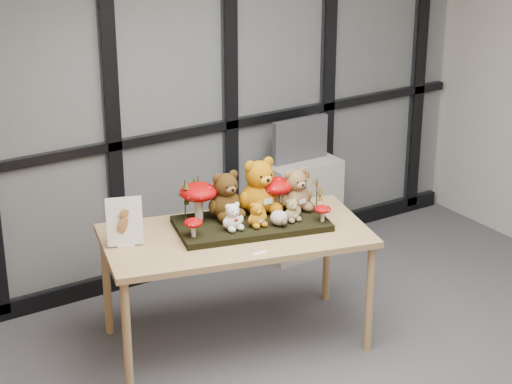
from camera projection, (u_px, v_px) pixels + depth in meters
room_shell at (425, 143)px, 4.16m from camera, size 5.00×5.00×5.00m
glass_partition at (172, 82)px, 6.20m from camera, size 4.90×0.06×2.78m
display_table at (236, 243)px, 5.57m from camera, size 1.73×1.16×0.74m
diorama_tray at (251, 224)px, 5.63m from camera, size 0.99×0.67×0.04m
bear_pooh_yellow at (259, 183)px, 5.68m from camera, size 0.35×0.33×0.39m
bear_brown_medium at (225, 192)px, 5.61m from camera, size 0.30×0.28×0.33m
bear_tan_back at (295, 187)px, 5.73m from camera, size 0.27×0.26×0.30m
bear_small_yellow at (257, 213)px, 5.52m from camera, size 0.15×0.15×0.17m
bear_white_bow at (232, 215)px, 5.47m from camera, size 0.17×0.16×0.18m
bear_beige_small at (292, 208)px, 5.59m from camera, size 0.14×0.13×0.16m
plush_cream_hedgehog at (279, 217)px, 5.54m from camera, size 0.09×0.09×0.10m
mushroom_back_left at (199, 200)px, 5.59m from camera, size 0.23×0.23×0.26m
mushroom_back_right at (276, 193)px, 5.72m from camera, size 0.21×0.21×0.24m
mushroom_front_left at (193, 227)px, 5.38m from camera, size 0.11×0.11×0.12m
mushroom_front_right at (323, 213)px, 5.59m from camera, size 0.10×0.10×0.11m
sprig_green_far_left at (185, 201)px, 5.57m from camera, size 0.05×0.05×0.27m
sprig_green_mid_left at (198, 196)px, 5.64m from camera, size 0.05×0.05×0.26m
sprig_dry_far_right at (305, 188)px, 5.77m from camera, size 0.05×0.05×0.26m
sprig_dry_mid_right at (317, 197)px, 5.68m from camera, size 0.05×0.05×0.23m
sprig_green_centre at (232, 195)px, 5.72m from camera, size 0.05×0.05×0.21m
sign_holder at (125, 224)px, 5.33m from camera, size 0.21×0.11×0.30m
label_card at (260, 253)px, 5.28m from camera, size 0.09×0.03×0.00m
cabinet at (300, 208)px, 6.89m from camera, size 0.55×0.32×0.74m
monitor at (300, 140)px, 6.71m from camera, size 0.45×0.05×0.32m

